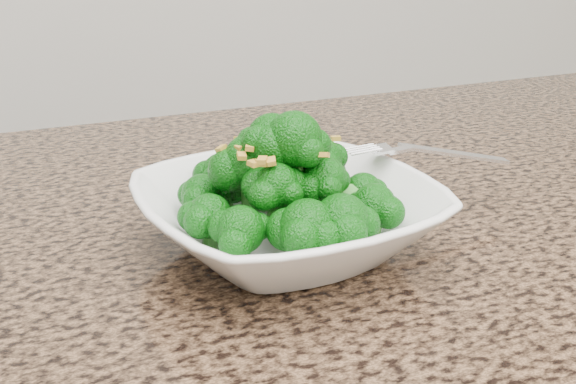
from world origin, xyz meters
name	(u,v)px	position (x,y,z in m)	size (l,w,h in m)	color
granite_counter	(307,317)	(0.00, 0.30, 0.89)	(1.64, 1.04, 0.03)	brown
bowl	(288,218)	(0.02, 0.38, 0.93)	(0.23, 0.23, 0.06)	white
broccoli_pile	(288,139)	(0.02, 0.38, 0.99)	(0.20, 0.20, 0.07)	#0A5C0A
garlic_topping	(288,86)	(0.02, 0.38, 1.03)	(0.12, 0.12, 0.01)	gold
fork	(404,150)	(0.14, 0.40, 0.96)	(0.17, 0.03, 0.01)	silver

